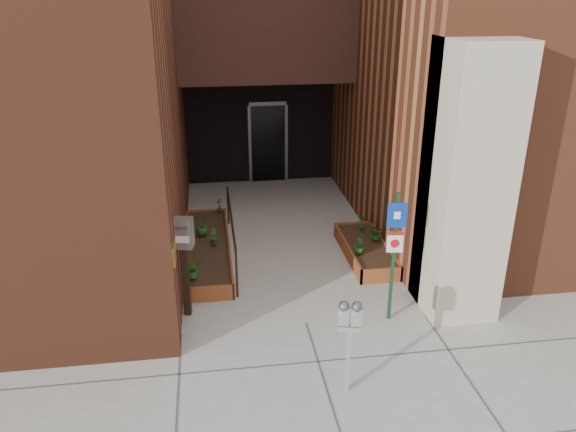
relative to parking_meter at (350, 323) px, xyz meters
name	(u,v)px	position (x,y,z in m)	size (l,w,h in m)	color
ground	(306,324)	(-0.26, 1.66, -1.08)	(80.00, 80.00, 0.00)	#9E9991
planter_left	(207,250)	(-1.81, 4.36, -0.94)	(0.90, 3.60, 0.30)	brown
planter_right	(366,251)	(1.34, 3.86, -0.94)	(0.80, 2.20, 0.30)	brown
handrail	(231,222)	(-1.31, 4.31, -0.33)	(0.04, 3.34, 0.90)	black
parking_meter	(350,323)	(0.00, 0.00, 0.00)	(0.32, 0.18, 1.39)	#B3B4B6
sign_post	(395,244)	(1.11, 1.61, 0.28)	(0.30, 0.09, 2.20)	#153B1D
payment_dropbox	(183,247)	(-2.16, 2.24, 0.17)	(0.38, 0.32, 1.72)	black
shrub_left_a	(193,269)	(-2.07, 2.94, -0.60)	(0.31, 0.31, 0.34)	#26621C
shrub_left_b	(213,236)	(-1.68, 4.28, -0.62)	(0.17, 0.17, 0.32)	#295E1B
shrub_left_c	(202,225)	(-1.90, 4.77, -0.57)	(0.23, 0.23, 0.41)	#1F5919
shrub_left_d	(219,205)	(-1.51, 5.96, -0.62)	(0.17, 0.17, 0.32)	#255217
shrub_right_a	(360,246)	(1.09, 3.46, -0.62)	(0.18, 0.18, 0.32)	#195A1D
shrub_right_b	(362,223)	(1.43, 4.54, -0.62)	(0.17, 0.17, 0.32)	#19591D
shrub_right_c	(376,233)	(1.58, 4.00, -0.62)	(0.28, 0.28, 0.32)	#1B5017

